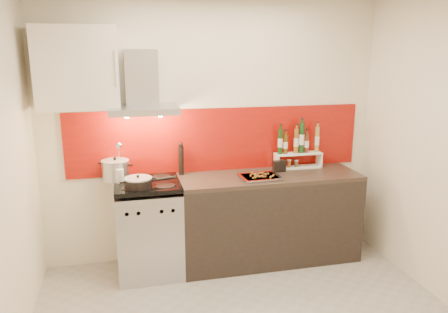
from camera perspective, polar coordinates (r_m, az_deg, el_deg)
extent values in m
cube|color=silver|center=(4.41, -1.34, 3.25)|extent=(3.40, 0.02, 2.60)
cube|color=maroon|center=(4.42, -0.67, 2.23)|extent=(3.00, 0.02, 0.64)
cube|color=#B7B7BA|center=(4.29, -9.74, -9.56)|extent=(0.60, 0.60, 0.84)
cube|color=black|center=(4.07, -9.41, -12.31)|extent=(0.50, 0.02, 0.40)
cube|color=#B7B7BA|center=(3.91, -9.64, -7.16)|extent=(0.56, 0.02, 0.12)
cube|color=#FF190C|center=(3.91, -9.63, -7.20)|extent=(0.10, 0.01, 0.04)
cube|color=black|center=(4.13, -10.00, -3.55)|extent=(0.60, 0.60, 0.04)
cube|color=black|center=(4.50, 5.82, -8.14)|extent=(1.80, 0.60, 0.86)
cube|color=#2D251B|center=(4.36, 5.97, -2.63)|extent=(1.80, 0.60, 0.04)
cube|color=#B7B7BA|center=(4.03, -10.46, 6.07)|extent=(0.62, 0.50, 0.06)
cube|color=#B7B7BA|center=(4.15, -10.74, 10.16)|extent=(0.30, 0.18, 0.50)
sphere|color=#FFD18C|center=(4.03, -12.57, 5.39)|extent=(0.07, 0.07, 0.07)
sphere|color=#FFD18C|center=(4.05, -8.30, 5.61)|extent=(0.07, 0.07, 0.07)
cube|color=white|center=(4.08, -18.61, 10.90)|extent=(0.70, 0.35, 0.72)
cylinder|color=#B7B7BA|center=(4.24, -13.97, -1.78)|extent=(0.25, 0.25, 0.18)
cylinder|color=#99999E|center=(4.22, -14.04, -0.55)|extent=(0.26, 0.26, 0.01)
sphere|color=black|center=(4.21, -14.06, -0.23)|extent=(0.03, 0.03, 0.03)
cylinder|color=black|center=(3.97, -11.14, -3.43)|extent=(0.24, 0.24, 0.08)
cylinder|color=#99999E|center=(3.96, -11.17, -2.81)|extent=(0.25, 0.25, 0.01)
sphere|color=black|center=(3.95, -11.18, -2.56)|extent=(0.03, 0.03, 0.03)
cylinder|color=black|center=(4.04, -7.90, -2.89)|extent=(0.23, 0.09, 0.03)
cylinder|color=silver|center=(4.15, -13.51, -2.51)|extent=(0.08, 0.08, 0.14)
cylinder|color=silver|center=(4.10, -13.51, -0.07)|extent=(0.01, 0.07, 0.26)
sphere|color=silver|center=(4.02, -13.60, 1.42)|extent=(0.06, 0.06, 0.06)
cylinder|color=black|center=(4.32, -5.62, -0.51)|extent=(0.05, 0.05, 0.29)
sphere|color=black|center=(4.28, -5.67, 1.59)|extent=(0.04, 0.04, 0.04)
cube|color=white|center=(4.64, 9.61, -1.38)|extent=(0.50, 0.14, 0.01)
cube|color=white|center=(4.54, 6.86, -0.72)|extent=(0.01, 0.14, 0.14)
cube|color=white|center=(4.72, 12.32, -0.38)|extent=(0.02, 0.14, 0.14)
cube|color=white|center=(4.60, 9.68, 0.38)|extent=(0.50, 0.14, 0.02)
cylinder|color=black|center=(4.50, 7.36, 1.97)|extent=(0.05, 0.05, 0.26)
cylinder|color=#4D350D|center=(4.53, 8.04, 1.61)|extent=(0.05, 0.05, 0.20)
cylinder|color=brown|center=(4.56, 9.42, 2.02)|extent=(0.05, 0.05, 0.26)
cylinder|color=#123315|center=(4.58, 10.10, 2.40)|extent=(0.06, 0.06, 0.31)
cylinder|color=#4C2514|center=(4.62, 10.73, 1.73)|extent=(0.05, 0.05, 0.20)
cylinder|color=olive|center=(4.66, 12.06, 2.19)|extent=(0.05, 0.05, 0.27)
cylinder|color=beige|center=(4.56, 7.54, -1.00)|extent=(0.04, 0.04, 0.07)
cylinder|color=brown|center=(4.59, 8.49, -0.96)|extent=(0.04, 0.04, 0.07)
cylinder|color=#493F24|center=(4.62, 9.42, -0.95)|extent=(0.04, 0.04, 0.06)
cube|color=black|center=(4.45, 7.23, -1.24)|extent=(0.13, 0.06, 0.11)
cube|color=silver|center=(4.22, 4.70, -2.71)|extent=(0.37, 0.29, 0.01)
cube|color=silver|center=(4.22, 4.70, -2.58)|extent=(0.39, 0.31, 0.01)
cube|color=red|center=(4.22, 4.70, -2.58)|extent=(0.33, 0.25, 0.01)
cube|color=brown|center=(4.17, 6.12, -2.67)|extent=(0.04, 0.05, 0.01)
cube|color=brown|center=(4.20, 4.12, -2.49)|extent=(0.03, 0.05, 0.01)
cube|color=brown|center=(4.25, 4.10, -2.33)|extent=(0.05, 0.01, 0.01)
cube|color=brown|center=(4.20, 3.50, -2.48)|extent=(0.03, 0.05, 0.01)
cube|color=brown|center=(4.13, 4.01, -2.77)|extent=(0.05, 0.03, 0.01)
cube|color=brown|center=(4.29, 4.89, -2.15)|extent=(0.05, 0.02, 0.01)
cube|color=brown|center=(4.27, 5.66, -2.26)|extent=(0.05, 0.04, 0.01)
cube|color=brown|center=(4.20, 4.98, -2.52)|extent=(0.05, 0.04, 0.01)
cube|color=brown|center=(4.28, 3.73, -2.20)|extent=(0.02, 0.05, 0.01)
cube|color=brown|center=(4.25, 4.31, -2.29)|extent=(0.04, 0.05, 0.01)
cube|color=brown|center=(4.17, 5.25, -2.64)|extent=(0.05, 0.02, 0.01)
cube|color=brown|center=(4.18, 4.53, -2.59)|extent=(0.04, 0.05, 0.01)
cube|color=brown|center=(4.26, 4.34, -2.28)|extent=(0.03, 0.05, 0.01)
cube|color=brown|center=(4.22, 6.45, -2.48)|extent=(0.04, 0.05, 0.01)
cube|color=brown|center=(4.26, 4.50, -2.28)|extent=(0.02, 0.05, 0.01)
cube|color=brown|center=(4.27, 5.58, -2.26)|extent=(0.05, 0.02, 0.01)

